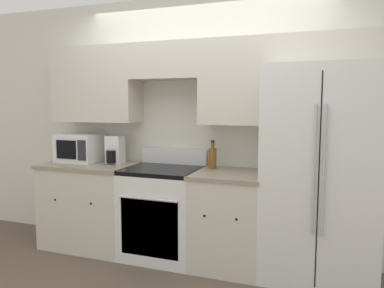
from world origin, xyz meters
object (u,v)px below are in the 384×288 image
(microwave, at_px, (80,148))
(refrigerator, at_px, (320,174))
(bottle, at_px, (213,157))
(oven_range, at_px, (163,212))

(microwave, bearing_deg, refrigerator, -0.62)
(refrigerator, relative_size, bottle, 6.66)
(bottle, bearing_deg, oven_range, -162.52)
(bottle, bearing_deg, refrigerator, -5.24)
(refrigerator, relative_size, microwave, 4.17)
(refrigerator, bearing_deg, oven_range, -177.78)
(refrigerator, height_order, microwave, refrigerator)
(oven_range, xyz_separation_m, refrigerator, (1.46, 0.06, 0.47))
(microwave, distance_m, bottle, 1.49)
(oven_range, relative_size, bottle, 3.80)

